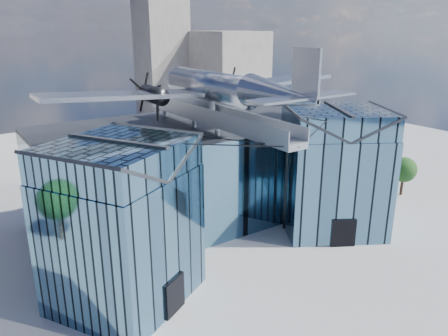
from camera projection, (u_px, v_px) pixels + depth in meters
ground_plane at (237, 252)px, 38.32m from camera, size 120.00×120.00×0.00m
museum at (201, 174)px, 41.20m from camera, size 32.88×24.50×17.60m
bg_towers at (75, 80)px, 75.81m from camera, size 77.00×24.50×26.00m
tree_plaza_e at (404, 170)px, 50.39m from camera, size 2.99×2.99×4.56m
tree_side_e at (373, 153)px, 54.09m from camera, size 3.86×3.86×5.75m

